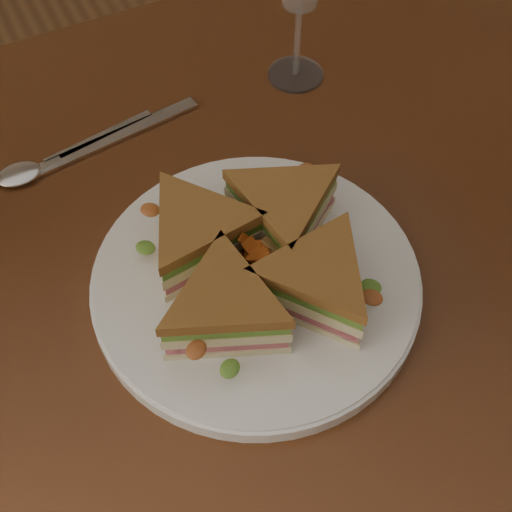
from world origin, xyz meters
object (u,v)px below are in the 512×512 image
at_px(sandwich_wedges, 256,259).
at_px(knife, 104,143).
at_px(table, 207,306).
at_px(plate, 256,282).
at_px(spoon, 39,166).

height_order(sandwich_wedges, knife, sandwich_wedges).
bearing_deg(knife, table, -86.38).
distance_m(plate, spoon, 0.28).
distance_m(spoon, knife, 0.07).
relative_size(table, knife, 5.59).
bearing_deg(table, spoon, 121.81).
distance_m(sandwich_wedges, spoon, 0.28).
xyz_separation_m(spoon, knife, (0.07, 0.00, -0.00)).
xyz_separation_m(table, knife, (-0.04, 0.18, 0.10)).
bearing_deg(plate, knife, 105.22).
bearing_deg(plate, table, 116.00).
distance_m(table, knife, 0.21).
distance_m(table, plate, 0.13).
xyz_separation_m(sandwich_wedges, spoon, (-0.14, 0.24, -0.04)).
bearing_deg(spoon, plate, -69.76).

